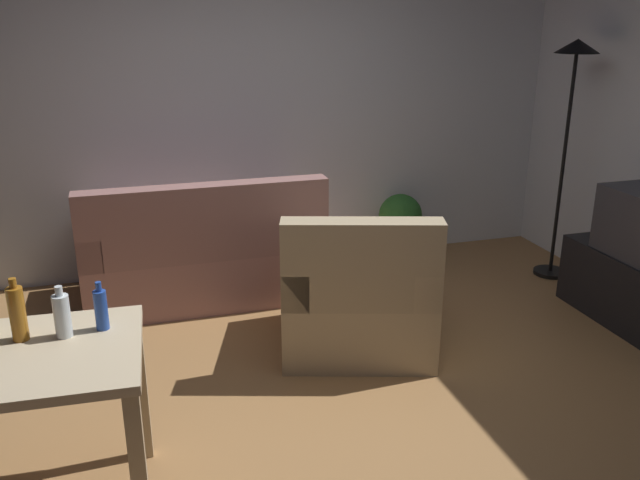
# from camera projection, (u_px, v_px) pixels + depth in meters

# --- Properties ---
(ground_plane) EXTENTS (5.20, 4.40, 0.02)m
(ground_plane) POSITION_uv_depth(u_px,v_px,m) (329.00, 403.00, 3.61)
(ground_plane) COLOR #9E7042
(wall_rear) EXTENTS (5.20, 0.10, 2.70)m
(wall_rear) POSITION_uv_depth(u_px,v_px,m) (245.00, 99.00, 5.16)
(wall_rear) COLOR silver
(wall_rear) RESTS_ON ground_plane
(couch) EXTENTS (1.67, 0.84, 0.92)m
(couch) POSITION_uv_depth(u_px,v_px,m) (204.00, 258.00, 4.82)
(couch) COLOR #996B66
(couch) RESTS_ON ground_plane
(tv_stand) EXTENTS (0.44, 1.10, 0.48)m
(tv_stand) POSITION_uv_depth(u_px,v_px,m) (639.00, 291.00, 4.42)
(tv_stand) COLOR black
(tv_stand) RESTS_ON ground_plane
(torchiere_lamp) EXTENTS (0.32, 0.32, 1.81)m
(torchiere_lamp) POSITION_uv_depth(u_px,v_px,m) (572.00, 95.00, 4.89)
(torchiere_lamp) COLOR black
(torchiere_lamp) RESTS_ON ground_plane
(potted_plant) EXTENTS (0.36, 0.36, 0.57)m
(potted_plant) POSITION_uv_depth(u_px,v_px,m) (400.00, 222.00, 5.55)
(potted_plant) COLOR brown
(potted_plant) RESTS_ON ground_plane
(armchair) EXTENTS (1.11, 1.07, 0.92)m
(armchair) POSITION_uv_depth(u_px,v_px,m) (358.00, 300.00, 4.09)
(armchair) COLOR tan
(armchair) RESTS_ON ground_plane
(bottle_amber) EXTENTS (0.06, 0.06, 0.26)m
(bottle_amber) POSITION_uv_depth(u_px,v_px,m) (17.00, 313.00, 2.62)
(bottle_amber) COLOR #9E6019
(bottle_amber) RESTS_ON desk
(bottle_clear) EXTENTS (0.07, 0.07, 0.22)m
(bottle_clear) POSITION_uv_depth(u_px,v_px,m) (62.00, 315.00, 2.66)
(bottle_clear) COLOR silver
(bottle_clear) RESTS_ON desk
(bottle_blue) EXTENTS (0.05, 0.05, 0.21)m
(bottle_blue) POSITION_uv_depth(u_px,v_px,m) (101.00, 309.00, 2.72)
(bottle_blue) COLOR #2347A3
(bottle_blue) RESTS_ON desk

